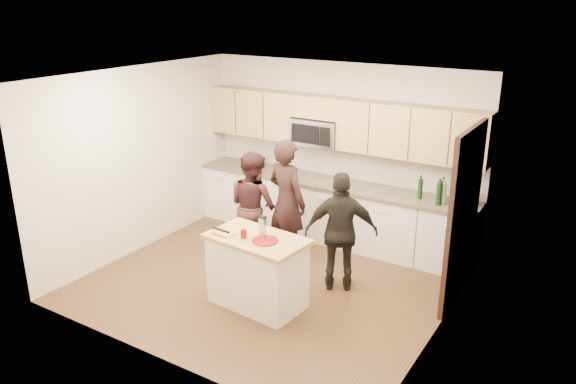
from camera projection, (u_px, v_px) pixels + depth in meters
The scene contains 21 objects.
floor at pixel (269, 282), 7.49m from camera, with size 4.50×4.50×0.00m, color brown.
room_shell at pixel (268, 157), 6.92m from camera, with size 4.52×4.02×2.71m.
back_cabinetry at pixel (329, 210), 8.69m from camera, with size 4.50×0.66×0.94m.
upper_cabinetry at pixel (338, 122), 8.34m from camera, with size 4.50×0.33×0.75m.
microwave at pixel (317, 132), 8.54m from camera, with size 0.76×0.41×0.40m.
doorway at pixel (465, 212), 6.72m from camera, with size 0.06×1.25×2.20m.
framed_picture at pixel (467, 176), 7.69m from camera, with size 0.30×0.03×0.38m.
dish_towel at pixel (271, 183), 8.90m from camera, with size 0.34×0.60×0.48m.
island at pixel (257, 271), 6.81m from camera, with size 1.26×0.80×0.90m.
red_plate at pixel (265, 241), 6.54m from camera, with size 0.31×0.31×0.02m, color maroon.
box_grater at pixel (263, 226), 6.59m from camera, with size 0.09×0.06×0.26m.
drink_glass at pixel (244, 234), 6.63m from camera, with size 0.08×0.08×0.10m, color maroon.
cutting_board at pixel (224, 233), 6.75m from camera, with size 0.25×0.18×0.02m, color #AE8748.
tongs at pixel (221, 230), 6.80m from camera, with size 0.27×0.03×0.02m, color black.
knife at pixel (218, 234), 6.69m from camera, with size 0.18×0.02×0.01m, color silver.
toaster at pixel (253, 162), 9.20m from camera, with size 0.32×0.22×0.18m.
bottle_cluster at pixel (447, 191), 7.59m from camera, with size 0.76×0.30×0.37m.
orchid at pixel (472, 192), 7.45m from camera, with size 0.23×0.19×0.42m, color #34732E.
woman_left at pixel (287, 202), 7.81m from camera, with size 0.65×0.43×1.79m, color black.
woman_center at pixel (253, 205), 7.98m from camera, with size 0.77×0.60×1.58m, color black.
woman_right at pixel (341, 232), 7.08m from camera, with size 0.92×0.39×1.58m, color black.
Camera 1 is at (3.72, -5.55, 3.60)m, focal length 35.00 mm.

